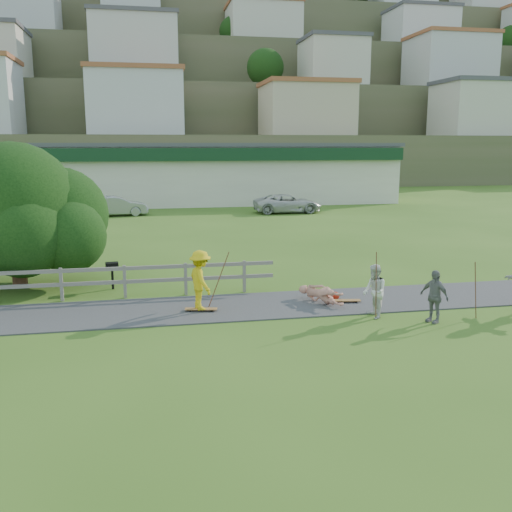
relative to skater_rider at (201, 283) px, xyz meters
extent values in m
plane|color=#385F1B|center=(-0.30, -1.19, -0.90)|extent=(260.00, 260.00, 0.00)
cube|color=#38373A|center=(-0.30, 0.31, -0.88)|extent=(34.00, 3.00, 0.04)
cube|color=#6A655D|center=(-4.30, 2.11, -0.35)|extent=(0.10, 0.10, 1.10)
cube|color=#6A655D|center=(-2.30, 2.11, -0.35)|extent=(0.10, 0.10, 1.10)
cube|color=#6A655D|center=(-0.30, 2.11, -0.35)|extent=(0.10, 0.10, 1.10)
cube|color=#6A655D|center=(1.70, 2.11, -0.35)|extent=(0.10, 0.10, 1.10)
cube|color=#6A655D|center=(-4.80, 2.11, 0.10)|extent=(15.00, 0.08, 0.12)
cube|color=#6A655D|center=(-4.80, 2.11, -0.35)|extent=(15.00, 0.08, 0.12)
cube|color=beige|center=(3.70, 33.81, 1.50)|extent=(32.00, 10.00, 4.80)
cube|color=#12331B|center=(3.70, 28.61, 3.30)|extent=(32.00, 0.60, 1.00)
cube|color=#48484D|center=(3.70, 33.81, 4.05)|extent=(32.50, 10.50, 0.30)
cube|color=#47502F|center=(-0.30, 53.81, 2.10)|extent=(220.00, 14.00, 6.00)
cube|color=beige|center=(-0.30, 53.81, 8.60)|extent=(10.00, 9.00, 7.00)
cube|color=#48484D|center=(-0.30, 53.81, 12.35)|extent=(10.40, 9.40, 0.50)
cube|color=#47502F|center=(-0.30, 66.81, 5.60)|extent=(220.00, 14.00, 13.00)
cube|color=beige|center=(-0.30, 66.81, 15.60)|extent=(10.00, 9.00, 7.00)
cube|color=#48484D|center=(-0.30, 66.81, 19.35)|extent=(10.40, 9.40, 0.50)
cube|color=#47502F|center=(-0.30, 79.81, 9.60)|extent=(220.00, 14.00, 21.00)
cube|color=beige|center=(-0.30, 79.81, 23.60)|extent=(10.00, 9.00, 7.00)
cube|color=#47502F|center=(-0.30, 92.81, 14.10)|extent=(220.00, 14.00, 30.00)
cube|color=#47502F|center=(-0.30, 106.81, 19.10)|extent=(220.00, 14.00, 40.00)
imported|color=gold|center=(0.00, 0.00, 0.00)|extent=(0.97, 1.31, 1.80)
imported|color=tan|center=(3.84, 0.19, -0.58)|extent=(1.74, 1.18, 0.64)
imported|color=silver|center=(4.93, -1.50, -0.11)|extent=(0.62, 0.78, 1.58)
imported|color=slate|center=(6.42, -2.24, -0.14)|extent=(0.75, 0.97, 1.53)
imported|color=gray|center=(-3.55, 24.69, -0.20)|extent=(4.41, 2.05, 1.40)
imported|color=beige|center=(8.77, 24.19, -0.21)|extent=(5.00, 2.31, 1.39)
sphere|color=#A41F0D|center=(4.44, 0.54, -0.76)|extent=(0.28, 0.28, 0.28)
cylinder|color=brown|center=(0.60, 0.40, 0.04)|extent=(0.03, 0.03, 1.88)
cylinder|color=brown|center=(4.92, -1.62, 0.09)|extent=(0.03, 0.03, 1.98)
cylinder|color=brown|center=(7.77, -2.15, -0.05)|extent=(0.03, 0.03, 1.70)
camera|label=1|loc=(-1.53, -16.63, 4.11)|focal=40.00mm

